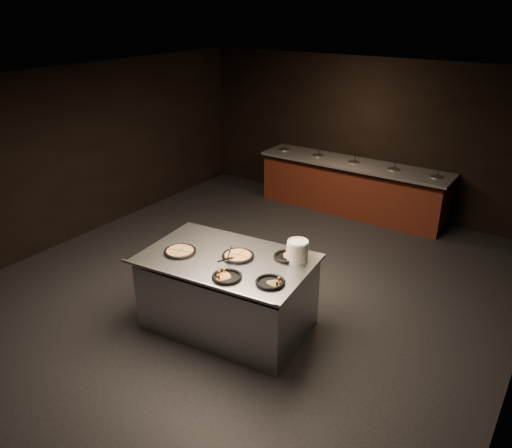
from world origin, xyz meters
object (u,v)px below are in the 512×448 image
object	(u,v)px
pan_veggie_whole	(180,251)
pan_cheese_whole	(238,256)
serving_counter	(228,294)
plate_stack	(298,251)

from	to	relation	value
pan_veggie_whole	pan_cheese_whole	world-z (taller)	same
serving_counter	pan_cheese_whole	distance (m)	0.55
plate_stack	pan_veggie_whole	distance (m)	1.45
plate_stack	pan_veggie_whole	size ratio (longest dim) A/B	0.67
serving_counter	pan_veggie_whole	xyz separation A→B (m)	(-0.55, -0.23, 0.54)
serving_counter	pan_veggie_whole	bearing A→B (deg)	-163.66
serving_counter	plate_stack	world-z (taller)	plate_stack
plate_stack	pan_cheese_whole	world-z (taller)	plate_stack
pan_veggie_whole	pan_cheese_whole	distance (m)	0.73
plate_stack	pan_cheese_whole	bearing A→B (deg)	-154.25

